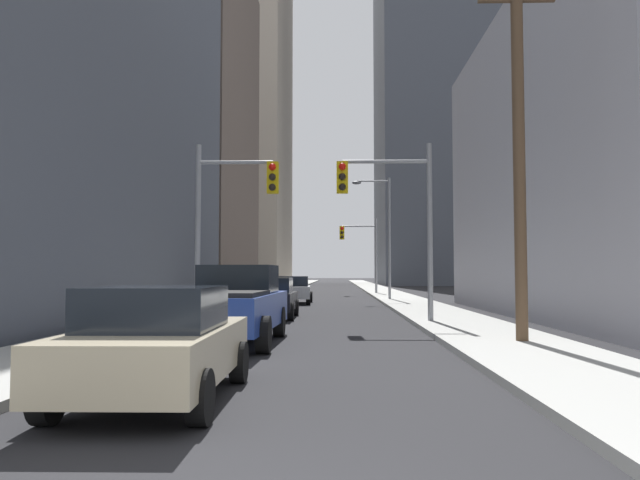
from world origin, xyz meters
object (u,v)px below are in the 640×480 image
object	(u,v)px
sedan_black	(270,298)
traffic_signal_near_right	(390,203)
pickup_truck_blue	(233,305)
sedan_beige	(158,343)
sedan_silver	(294,290)
traffic_signal_near_left	(232,204)
traffic_signal_far_right	(360,244)

from	to	relation	value
sedan_black	traffic_signal_near_right	world-z (taller)	traffic_signal_near_right
pickup_truck_blue	sedan_beige	size ratio (longest dim) A/B	1.30
sedan_silver	traffic_signal_near_right	bearing A→B (deg)	-73.41
sedan_black	traffic_signal_near_left	size ratio (longest dim) A/B	0.70
sedan_black	traffic_signal_near_left	world-z (taller)	traffic_signal_near_left
traffic_signal_near_right	sedan_beige	bearing A→B (deg)	-108.76
traffic_signal_near_left	traffic_signal_far_right	bearing A→B (deg)	79.31
sedan_beige	traffic_signal_far_right	bearing A→B (deg)	84.05
pickup_truck_blue	traffic_signal_far_right	size ratio (longest dim) A/B	0.91
sedan_silver	traffic_signal_far_right	xyz separation A→B (m)	(4.25, 14.26, 3.23)
traffic_signal_near_left	traffic_signal_near_right	size ratio (longest dim) A/B	1.00
sedan_beige	sedan_silver	bearing A→B (deg)	90.09
sedan_silver	sedan_black	bearing A→B (deg)	-90.58
pickup_truck_blue	sedan_silver	world-z (taller)	pickup_truck_blue
sedan_beige	traffic_signal_near_right	bearing A→B (deg)	71.24
sedan_black	pickup_truck_blue	bearing A→B (deg)	-89.85
traffic_signal_near_right	traffic_signal_far_right	distance (m)	28.22
pickup_truck_blue	traffic_signal_near_left	size ratio (longest dim) A/B	0.91
sedan_beige	traffic_signal_near_right	size ratio (longest dim) A/B	0.70
sedan_black	sedan_silver	bearing A→B (deg)	89.42
sedan_black	sedan_silver	xyz separation A→B (m)	(0.11, 10.99, 0.00)
sedan_silver	traffic_signal_far_right	distance (m)	15.23
sedan_silver	sedan_beige	bearing A→B (deg)	-89.91
sedan_black	traffic_signal_far_right	distance (m)	25.83
pickup_truck_blue	sedan_beige	xyz separation A→B (m)	(0.13, -6.67, -0.16)
sedan_beige	pickup_truck_blue	bearing A→B (deg)	91.10
sedan_beige	traffic_signal_far_right	xyz separation A→B (m)	(4.21, 40.35, 3.23)
pickup_truck_blue	sedan_black	world-z (taller)	pickup_truck_blue
sedan_beige	sedan_silver	world-z (taller)	same
traffic_signal_near_left	sedan_black	bearing A→B (deg)	71.91
traffic_signal_near_left	traffic_signal_near_right	xyz separation A→B (m)	(5.24, 0.00, 0.02)
sedan_black	traffic_signal_far_right	bearing A→B (deg)	80.21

